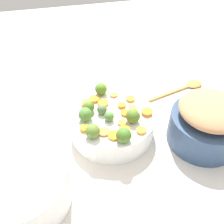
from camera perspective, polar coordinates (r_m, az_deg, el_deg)
name	(u,v)px	position (r m, az deg, el deg)	size (l,w,h in m)	color
tabletop	(121,137)	(0.84, 2.17, -5.76)	(2.40, 2.40, 0.02)	silver
serving_bowl_carrots	(112,123)	(0.81, 0.00, -2.59)	(0.27, 0.27, 0.08)	white
metal_pot	(204,128)	(0.83, 20.36, -3.53)	(0.22, 0.22, 0.10)	#314B70
stuffing_mound	(211,109)	(0.78, 21.76, 0.54)	(0.19, 0.19, 0.06)	tan
carrot_slice_0	(114,136)	(0.72, 0.43, -5.39)	(0.04, 0.04, 0.01)	orange
carrot_slice_1	(122,106)	(0.81, 2.22, 1.47)	(0.03, 0.03, 0.01)	orange
carrot_slice_2	(122,123)	(0.75, 2.27, -2.51)	(0.03, 0.03, 0.01)	orange
carrot_slice_3	(141,131)	(0.74, 6.67, -4.22)	(0.03, 0.03, 0.01)	orange
carrot_slice_4	(147,113)	(0.79, 8.07, -0.31)	(0.04, 0.04, 0.01)	orange
carrot_slice_5	(133,108)	(0.80, 4.74, 0.81)	(0.03, 0.03, 0.01)	orange
carrot_slice_6	(125,113)	(0.78, 2.89, -0.27)	(0.03, 0.03, 0.01)	orange
carrot_slice_7	(113,95)	(0.85, 0.24, 3.84)	(0.03, 0.03, 0.01)	orange
carrot_slice_8	(104,132)	(0.73, -1.90, -4.57)	(0.03, 0.03, 0.01)	orange
carrot_slice_9	(84,128)	(0.74, -6.32, -3.74)	(0.03, 0.03, 0.01)	orange
carrot_slice_10	(86,103)	(0.82, -5.89, 1.99)	(0.03, 0.03, 0.01)	orange
carrot_slice_11	(124,130)	(0.73, 2.78, -4.22)	(0.03, 0.03, 0.01)	orange
carrot_slice_12	(94,99)	(0.84, -4.09, 2.95)	(0.04, 0.04, 0.01)	orange
carrot_slice_13	(130,99)	(0.84, 4.20, 2.98)	(0.03, 0.03, 0.01)	orange
carrot_slice_14	(103,103)	(0.82, -2.06, 2.04)	(0.04, 0.04, 0.01)	orange
brussels_sprout_0	(133,116)	(0.75, 4.76, -0.94)	(0.04, 0.04, 0.04)	#537527
brussels_sprout_1	(85,114)	(0.76, -6.12, -0.55)	(0.04, 0.04, 0.04)	#508735
brussels_sprout_2	(101,89)	(0.85, -2.54, 5.27)	(0.04, 0.04, 0.04)	#528424
brussels_sprout_3	(109,116)	(0.76, -0.71, -0.96)	(0.03, 0.03, 0.03)	#52843E
brussels_sprout_4	(89,107)	(0.79, -5.35, 1.22)	(0.04, 0.04, 0.04)	#577A26
brussels_sprout_5	(92,131)	(0.71, -4.49, -4.37)	(0.04, 0.04, 0.04)	olive
brussels_sprout_6	(124,135)	(0.70, 2.68, -5.32)	(0.04, 0.04, 0.04)	#497827
brussels_sprout_7	(102,109)	(0.78, -2.30, 0.58)	(0.03, 0.03, 0.03)	#58753F
wooden_spoon	(184,88)	(1.06, 16.15, 5.39)	(0.31, 0.11, 0.01)	#B07F41
casserole_dish	(21,188)	(0.69, -20.06, -15.91)	(0.24, 0.24, 0.12)	white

